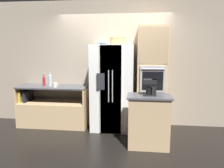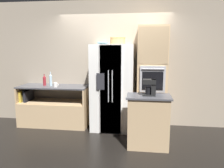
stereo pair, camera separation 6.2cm
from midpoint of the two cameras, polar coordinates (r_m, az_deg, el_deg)
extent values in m
plane|color=black|center=(4.92, -0.29, -11.46)|extent=(20.00, 20.00, 0.00)
cube|color=tan|center=(5.00, 0.25, 5.37)|extent=(12.00, 0.06, 2.80)
cube|color=tan|center=(5.21, -15.12, -7.45)|extent=(1.55, 0.62, 0.54)
cube|color=tan|center=(5.14, -15.25, -4.48)|extent=(1.49, 0.57, 0.02)
cube|color=tan|center=(5.43, -22.77, -2.40)|extent=(0.04, 0.62, 0.34)
cube|color=tan|center=(4.87, -7.02, -3.01)|extent=(0.04, 0.62, 0.34)
cube|color=#4C4C51|center=(5.07, -15.42, -0.67)|extent=(1.55, 0.62, 0.03)
cube|color=gold|center=(5.38, -22.32, -2.81)|extent=(0.05, 0.43, 0.25)
cube|color=black|center=(5.36, -21.86, -2.75)|extent=(0.04, 0.30, 0.26)
cube|color=black|center=(5.34, -21.35, -2.89)|extent=(0.05, 0.41, 0.24)
cube|color=white|center=(4.69, -0.20, -0.90)|extent=(0.89, 0.69, 1.83)
cube|color=white|center=(4.34, -0.85, -1.74)|extent=(0.44, 0.02, 1.79)
cube|color=white|center=(4.34, -0.69, -1.74)|extent=(0.44, 0.02, 1.79)
cylinder|color=#B2B2B7|center=(4.31, -1.32, -0.60)|extent=(0.02, 0.02, 0.64)
cylinder|color=#B2B2B7|center=(4.30, -0.32, -0.63)|extent=(0.02, 0.02, 0.64)
cube|color=#2D2D33|center=(4.33, -3.42, 0.66)|extent=(0.16, 0.01, 0.33)
cube|color=tan|center=(4.68, 9.91, 1.21)|extent=(0.60, 0.61, 2.19)
cube|color=#ADADB2|center=(4.35, 10.16, 1.25)|extent=(0.50, 0.04, 0.52)
cube|color=black|center=(4.33, 10.16, 0.81)|extent=(0.41, 0.01, 0.36)
cylinder|color=#B2B2B7|center=(4.29, 10.26, 3.87)|extent=(0.44, 0.02, 0.02)
cube|color=tan|center=(4.32, 10.40, 9.89)|extent=(0.57, 0.01, 0.71)
cube|color=tan|center=(3.98, 9.09, -9.78)|extent=(0.70, 0.46, 0.90)
cube|color=#4C4C51|center=(3.85, 9.27, -3.21)|extent=(0.77, 0.50, 0.03)
cylinder|color=tan|center=(4.62, 1.09, 11.15)|extent=(0.31, 0.31, 0.14)
torus|color=tan|center=(4.63, 1.09, 11.99)|extent=(0.33, 0.33, 0.02)
ellipsoid|color=#668C99|center=(4.70, -2.85, 10.70)|extent=(0.25, 0.25, 0.07)
cylinder|color=silver|center=(5.11, -16.17, 0.83)|extent=(0.06, 0.06, 0.23)
cone|color=silver|center=(5.09, -16.23, 2.29)|extent=(0.06, 0.06, 0.03)
cylinder|color=silver|center=(5.09, -16.26, 2.79)|extent=(0.02, 0.02, 0.05)
cylinder|color=maroon|center=(5.16, -17.66, 0.62)|extent=(0.07, 0.07, 0.19)
cone|color=maroon|center=(5.15, -17.72, 1.86)|extent=(0.07, 0.07, 0.04)
cylinder|color=maroon|center=(5.14, -17.74, 2.26)|extent=(0.02, 0.02, 0.04)
cylinder|color=silver|center=(4.91, -15.03, -0.22)|extent=(0.08, 0.08, 0.10)
torus|color=silver|center=(4.89, -14.56, -0.23)|extent=(0.07, 0.01, 0.07)
cube|color=black|center=(3.85, 9.32, -2.80)|extent=(0.22, 0.16, 0.02)
cylinder|color=black|center=(3.84, 9.10, -1.74)|extent=(0.10, 0.10, 0.12)
cube|color=black|center=(3.83, 10.44, -0.90)|extent=(0.08, 0.14, 0.29)
cube|color=black|center=(3.81, 9.41, 0.64)|extent=(0.22, 0.16, 0.08)
camera|label=1|loc=(0.03, -90.39, -0.06)|focal=35.00mm
camera|label=2|loc=(0.03, 89.61, 0.06)|focal=35.00mm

